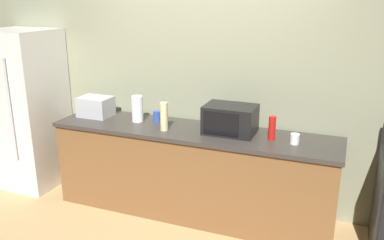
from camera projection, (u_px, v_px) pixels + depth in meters
The scene contains 11 objects.
ground_plane at pixel (177, 231), 3.89m from camera, with size 8.00×8.00×0.00m, color tan.
back_wall at pixel (207, 77), 4.21m from camera, with size 6.40×0.10×2.70m, color gray.
counter_run at pixel (192, 172), 4.11m from camera, with size 2.84×0.64×0.90m.
refrigerator at pixel (27, 109), 4.70m from camera, with size 0.72×0.73×1.80m.
microwave at pixel (230, 119), 3.85m from camera, with size 0.48×0.35×0.27m.
toaster_oven at pixel (96, 107), 4.40m from camera, with size 0.34×0.26×0.21m, color #B7BABF.
paper_towel_roll at pixel (137, 109), 4.20m from camera, with size 0.12×0.12×0.27m, color white.
bottle_hand_soap at pixel (164, 116), 3.93m from camera, with size 0.08×0.08×0.28m, color beige.
bottle_hot_sauce at pixel (272, 128), 3.68m from camera, with size 0.06×0.06×0.22m, color red.
mug_blue at pixel (157, 116), 4.23m from camera, with size 0.08×0.08×0.11m, color #2D4CB2.
mug_white at pixel (295, 139), 3.60m from camera, with size 0.08×0.08×0.09m, color white.
Camera 1 is at (1.38, -3.11, 2.17)m, focal length 38.18 mm.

